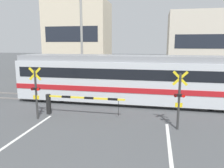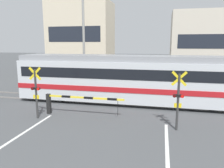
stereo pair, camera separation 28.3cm
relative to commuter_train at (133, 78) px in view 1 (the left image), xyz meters
name	(u,v)px [view 1 (the left image)]	position (x,y,z in m)	size (l,w,h in m)	color
rail_track_near	(116,104)	(-0.99, -0.72, -1.65)	(50.00, 0.10, 0.08)	gray
rail_track_far	(120,99)	(-0.99, 0.72, -1.65)	(50.00, 0.10, 0.08)	gray
commuter_train	(133,78)	(0.00, 0.00, 0.00)	(15.37, 2.68, 3.15)	silver
crossing_barrier_near	(69,101)	(-3.15, -3.28, -0.87)	(4.42, 0.20, 1.14)	black
crossing_barrier_far	(151,84)	(1.16, 2.72, -0.87)	(4.42, 0.20, 1.14)	black
crossing_signal_left	(36,91)	(-4.54, -4.15, -0.19)	(0.68, 0.15, 2.74)	#333333
crossing_signal_right	(179,98)	(2.56, -4.15, -0.19)	(0.68, 0.15, 2.74)	#333333
pedestrian	(140,78)	(0.07, 5.21, -0.81)	(0.38, 0.22, 1.54)	#33384C
building_left_of_street	(78,38)	(-8.63, 13.43, 2.86)	(7.87, 5.04, 9.10)	beige
building_right_of_street	(202,45)	(6.60, 13.43, 2.06)	(7.76, 5.04, 7.49)	beige
utility_pole_streetside	(82,39)	(-5.29, 5.22, 2.64)	(0.22, 0.22, 8.66)	gray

